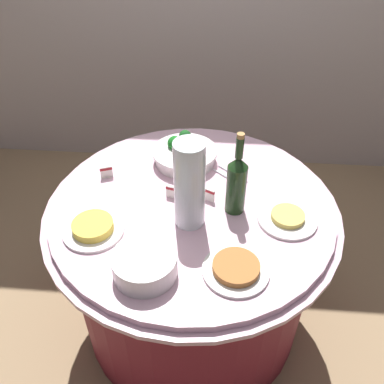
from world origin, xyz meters
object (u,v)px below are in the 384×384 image
Objects in this scene: plate_stack at (145,264)px; label_placard_mid at (172,191)px; food_plate_fried_egg at (93,228)px; food_plate_peanuts at (236,269)px; broccoli_bowl at (185,154)px; food_plate_noodles at (287,218)px; serving_tongs at (231,176)px; label_placard_front at (106,172)px; wine_bottle at (237,183)px; label_placard_rear at (209,194)px; decorative_fruit_vase at (189,190)px.

label_placard_mid is at bearing 83.51° from plate_stack.
food_plate_peanuts is (0.51, -0.14, -0.00)m from food_plate_fried_egg.
broccoli_bowl is 0.24m from label_placard_mid.
label_placard_mid reaches higher than food_plate_noodles.
serving_tongs is (0.27, 0.53, -0.04)m from plate_stack.
label_placard_front reaches higher than food_plate_peanuts.
wine_bottle is 0.56m from label_placard_front.
serving_tongs is 0.18m from label_placard_rear.
label_placard_mid reaches higher than serving_tongs.
serving_tongs is at bearing 92.11° from food_plate_peanuts.
wine_bottle is 0.99× the size of decorative_fruit_vase.
wine_bottle is at bearing 166.71° from food_plate_noodles.
food_plate_noodles is (0.41, -0.33, -0.03)m from broccoli_bowl.
plate_stack is 0.56m from food_plate_noodles.
food_plate_fried_egg is at bearing -85.06° from label_placard_front.
label_placard_rear is (0.07, 0.12, -0.12)m from decorative_fruit_vase.
serving_tongs is (0.15, 0.28, -0.14)m from decorative_fruit_vase.
wine_bottle is 0.24m from serving_tongs.
broccoli_bowl is at bearing 83.65° from label_placard_mid.
label_placard_rear is (0.19, 0.38, -0.01)m from plate_stack.
plate_stack is at bearing -115.14° from decorative_fruit_vase.
label_placard_mid reaches higher than food_plate_fried_egg.
plate_stack is 0.28m from food_plate_fried_egg.
label_placard_rear is (0.12, -0.24, -0.01)m from broccoli_bowl.
food_plate_noodles is 4.00× the size of label_placard_mid.
wine_bottle reaches higher than broccoli_bowl.
wine_bottle is 2.24× the size of serving_tongs.
serving_tongs is at bearing 5.01° from label_placard_front.
label_placard_front is at bearing 163.81° from wine_bottle.
label_placard_rear reaches higher than food_plate_noodles.
wine_bottle is 1.53× the size of food_plate_noodles.
decorative_fruit_vase is at bearing 13.89° from food_plate_fried_egg.
decorative_fruit_vase is 6.18× the size of label_placard_front.
label_placard_mid is 0.14m from label_placard_rear.
decorative_fruit_vase reaches higher than serving_tongs.
wine_bottle is at bearing -16.19° from label_placard_front.
plate_stack is 3.82× the size of label_placard_mid.
label_placard_front is (-0.52, -0.05, 0.03)m from serving_tongs.
broccoli_bowl is at bearing 22.87° from label_placard_front.
decorative_fruit_vase is at bearing -32.55° from label_placard_front.
food_plate_peanuts is at bearing -126.50° from food_plate_noodles.
serving_tongs is (-0.01, 0.20, -0.12)m from wine_bottle.
label_placard_mid is at bearing 178.41° from label_placard_rear.
label_placard_front is (-0.24, 0.48, -0.01)m from plate_stack.
food_plate_noodles is (0.48, 0.28, -0.03)m from plate_stack.
plate_stack is 0.62× the size of decorative_fruit_vase.
decorative_fruit_vase reaches higher than label_placard_mid.
plate_stack is at bearing -117.25° from serving_tongs.
label_placard_rear is (-0.09, -0.15, 0.03)m from serving_tongs.
food_plate_noodles is at bearing 9.31° from food_plate_fried_egg.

